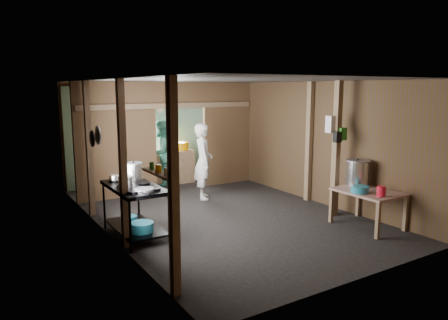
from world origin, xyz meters
TOP-DOWN VIEW (x-y plane):
  - floor at (0.00, 0.00)m, footprint 4.50×7.00m
  - ceiling at (0.00, 0.00)m, footprint 4.50×7.00m
  - wall_back at (0.00, 3.50)m, footprint 4.50×0.00m
  - wall_front at (0.00, -3.50)m, footprint 4.50×0.00m
  - wall_left at (-2.25, 0.00)m, footprint 0.00×7.00m
  - wall_right at (2.25, 0.00)m, footprint 0.00×7.00m
  - partition_left at (-1.32, 2.20)m, footprint 1.85×0.10m
  - partition_right at (1.57, 2.20)m, footprint 1.35×0.10m
  - partition_header at (0.25, 2.20)m, footprint 1.30×0.10m
  - turquoise_panel at (0.00, 3.44)m, footprint 4.40×0.06m
  - back_counter at (0.30, 2.95)m, footprint 1.20×0.50m
  - wall_clock at (0.25, 3.40)m, footprint 0.20×0.03m
  - post_left_a at (-2.18, -2.60)m, footprint 0.10×0.12m
  - post_left_b at (-2.18, -0.80)m, footprint 0.10×0.12m
  - post_left_c at (-2.18, 1.20)m, footprint 0.10×0.12m
  - post_right at (2.18, -0.20)m, footprint 0.10×0.12m
  - post_free at (1.85, -1.30)m, footprint 0.12×0.12m
  - cross_beam at (0.00, 2.15)m, footprint 4.40×0.12m
  - pan_lid_big at (-2.21, 0.40)m, footprint 0.03×0.34m
  - pan_lid_small at (-2.21, 0.80)m, footprint 0.03×0.30m
  - wall_shelf at (-2.15, -2.10)m, footprint 0.14×0.80m
  - jar_white at (-2.15, -2.35)m, footprint 0.07×0.07m
  - jar_yellow at (-2.15, -2.10)m, footprint 0.08×0.08m
  - jar_green at (-2.15, -1.88)m, footprint 0.06×0.06m
  - bag_white at (1.80, -1.22)m, footprint 0.22×0.15m
  - bag_green at (1.92, -1.36)m, footprint 0.16×0.12m
  - bag_black at (1.78, -1.38)m, footprint 0.14×0.10m
  - gas_range at (-1.88, -0.40)m, footprint 0.76×1.47m
  - prep_table at (1.83, -2.12)m, footprint 0.81×1.11m
  - stove_pot_large at (-1.71, 0.05)m, footprint 0.37×0.37m
  - stove_pot_med at (-2.05, -0.48)m, footprint 0.31×0.31m
  - stove_saucepan at (-2.05, 0.12)m, footprint 0.20×0.20m
  - frying_pan at (-1.88, -0.88)m, footprint 0.47×0.60m
  - blue_tub_front at (-1.88, -0.71)m, footprint 0.37×0.37m
  - blue_tub_back at (-1.88, -0.12)m, footprint 0.27×0.27m
  - stock_pot at (1.99, -1.73)m, footprint 0.54×0.54m
  - wash_basin at (1.60, -2.13)m, footprint 0.41×0.41m
  - pink_bucket at (1.69, -2.49)m, footprint 0.19×0.19m
  - knife at (1.71, -2.56)m, footprint 0.30×0.11m
  - yellow_tub at (0.64, 2.95)m, footprint 0.36×0.36m
  - red_cup at (0.11, 2.95)m, footprint 0.11×0.11m
  - cook at (0.30, 1.15)m, footprint 0.62×0.73m
  - worker_back at (0.00, 2.81)m, footprint 1.00×0.91m

SIDE VIEW (x-z plane):
  - floor at x=0.00m, z-range 0.00..0.00m
  - blue_tub_back at x=-1.88m, z-range 0.17..0.28m
  - blue_tub_front at x=-1.88m, z-range 0.17..0.32m
  - prep_table at x=1.83m, z-range 0.00..0.66m
  - back_counter at x=0.30m, z-range 0.00..0.85m
  - gas_range at x=-1.88m, z-range 0.00..0.87m
  - knife at x=1.71m, z-range 0.66..0.67m
  - wash_basin at x=1.60m, z-range 0.66..0.77m
  - pink_bucket at x=1.69m, z-range 0.66..0.84m
  - worker_back at x=0.00m, z-range 0.00..1.67m
  - cook at x=0.30m, z-range 0.00..1.69m
  - stock_pot at x=1.99m, z-range 0.64..1.14m
  - frying_pan at x=-1.88m, z-range 0.86..0.93m
  - red_cup at x=0.11m, z-range 0.85..0.98m
  - stove_saucepan at x=-2.05m, z-range 0.87..0.97m
  - yellow_tub at x=0.64m, z-range 0.85..1.05m
  - stove_pot_med at x=-2.05m, z-range 0.85..1.06m
  - stove_pot_large at x=-1.71m, z-range 0.85..1.17m
  - turquoise_panel at x=0.00m, z-range 0.00..2.50m
  - wall_back at x=0.00m, z-range 0.00..2.60m
  - wall_front at x=0.00m, z-range 0.00..2.60m
  - wall_left at x=-2.25m, z-range 0.00..2.60m
  - wall_right at x=2.25m, z-range 0.00..2.60m
  - partition_left at x=-1.32m, z-range 0.00..2.60m
  - partition_right at x=1.57m, z-range 0.00..2.60m
  - post_left_a at x=-2.18m, z-range 0.00..2.60m
  - post_left_b at x=-2.18m, z-range 0.00..2.60m
  - post_left_c at x=-2.18m, z-range 0.00..2.60m
  - post_right at x=2.18m, z-range 0.00..2.60m
  - post_free at x=1.85m, z-range 0.00..2.60m
  - wall_shelf at x=-2.15m, z-range 1.39..1.41m
  - jar_white at x=-2.15m, z-range 1.42..1.52m
  - jar_yellow at x=-2.15m, z-range 1.42..1.52m
  - jar_green at x=-2.15m, z-range 1.42..1.52m
  - pan_lid_small at x=-2.21m, z-range 1.40..1.70m
  - bag_black at x=1.78m, z-range 1.45..1.65m
  - bag_green at x=1.92m, z-range 1.48..1.72m
  - pan_lid_big at x=-2.21m, z-range 1.48..1.82m
  - bag_white at x=1.80m, z-range 1.62..1.94m
  - wall_clock at x=0.25m, z-range 1.80..2.00m
  - cross_beam at x=0.00m, z-range 1.99..2.11m
  - partition_header at x=0.25m, z-range 2.00..2.60m
  - ceiling at x=0.00m, z-range 2.60..2.60m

